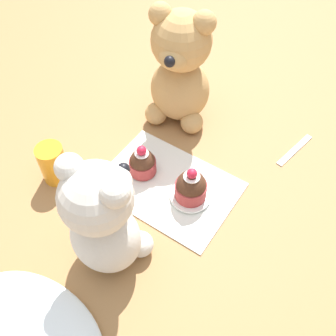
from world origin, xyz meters
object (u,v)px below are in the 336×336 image
juice_glass (53,163)px  teddy_bear_tan (180,70)px  teaspoon (295,150)px  cupcake_near_cream_bear (142,164)px  teddy_bear_cream (104,219)px  cupcake_near_tan_bear (192,186)px  saucer_plate (191,195)px

juice_glass → teddy_bear_tan: bearing=-110.4°
juice_glass → teaspoon: juice_glass is taller
cupcake_near_cream_bear → teaspoon: size_ratio=0.63×
teddy_bear_cream → juice_glass: bearing=-21.2°
cupcake_near_tan_bear → teaspoon: 0.25m
teddy_bear_tan → cupcake_near_cream_bear: size_ratio=3.66×
cupcake_near_cream_bear → cupcake_near_tan_bear: cupcake_near_tan_bear is taller
teddy_bear_cream → cupcake_near_tan_bear: 0.20m
teddy_bear_cream → saucer_plate: 0.21m
teddy_bear_cream → saucer_plate: size_ratio=3.09×
cupcake_near_cream_bear → juice_glass: juice_glass is taller
cupcake_near_cream_bear → saucer_plate: size_ratio=0.92×
teddy_bear_cream → cupcake_near_cream_bear: 0.20m
teddy_bear_cream → teaspoon: size_ratio=2.11×
cupcake_near_tan_bear → juice_glass: cupcake_near_tan_bear is taller
cupcake_near_tan_bear → teddy_bear_cream: bearing=74.1°
cupcake_near_cream_bear → saucer_plate: (-0.11, -0.00, -0.02)m
teddy_bear_cream → teaspoon: teddy_bear_cream is taller
teddy_bear_cream → cupcake_near_tan_bear: size_ratio=3.17×
juice_glass → cupcake_near_cream_bear: bearing=-143.3°
cupcake_near_cream_bear → cupcake_near_tan_bear: (-0.11, -0.00, 0.01)m
teddy_bear_tan → cupcake_near_cream_bear: 0.20m
teddy_bear_tan → cupcake_near_tan_bear: 0.24m
cupcake_near_cream_bear → saucer_plate: cupcake_near_cream_bear is taller
cupcake_near_cream_bear → juice_glass: bearing=36.7°
saucer_plate → cupcake_near_cream_bear: bearing=2.5°
teddy_bear_tan → cupcake_near_tan_bear: size_ratio=3.45×
teddy_bear_cream → saucer_plate: bearing=-107.3°
teddy_bear_cream → juice_glass: size_ratio=2.88×
teddy_bear_tan → cupcake_near_cream_bear: (-0.03, 0.18, -0.09)m
cupcake_near_cream_bear → juice_glass: 0.17m
teddy_bear_cream → cupcake_near_cream_bear: bearing=-71.9°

